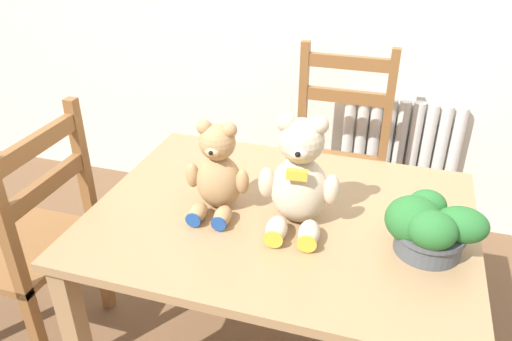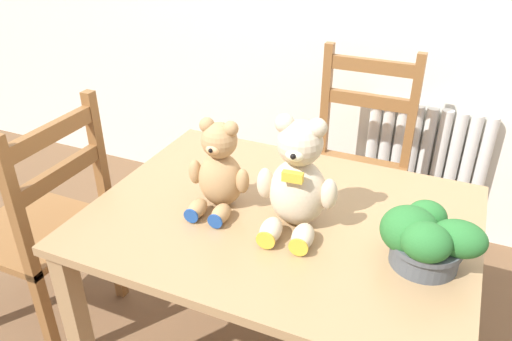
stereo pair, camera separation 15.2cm
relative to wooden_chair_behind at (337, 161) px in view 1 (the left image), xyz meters
name	(u,v)px [view 1 (the left image)]	position (x,y,z in m)	size (l,w,h in m)	color
radiator	(396,170)	(0.28, 0.31, -0.17)	(0.60, 0.10, 0.71)	silver
dining_table	(281,237)	(-0.06, -0.82, 0.12)	(1.19, 0.90, 0.71)	#9E7A51
wooden_chair_behind	(337,161)	(0.00, 0.00, 0.00)	(0.44, 0.38, 1.01)	brown
wooden_chair_side	(27,241)	(-1.00, -0.93, -0.02)	(0.45, 0.45, 0.97)	brown
teddy_bear_left	(218,173)	(-0.26, -0.84, 0.35)	(0.21, 0.21, 0.30)	tan
teddy_bear_right	(299,179)	(0.00, -0.85, 0.37)	(0.25, 0.25, 0.35)	beige
potted_plant	(429,226)	(0.38, -0.88, 0.30)	(0.28, 0.23, 0.17)	#4C5156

